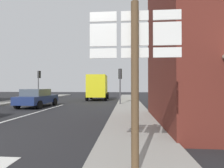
{
  "coord_description": "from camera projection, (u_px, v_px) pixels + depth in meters",
  "views": [
    {
      "loc": [
        5.77,
        -3.91,
        1.66
      ],
      "look_at": [
        4.5,
        12.1,
        1.9
      ],
      "focal_mm": 28.57,
      "sensor_mm": 36.0,
      "label": 1
    }
  ],
  "objects": [
    {
      "name": "delivery_truck",
      "position": [
        98.0,
        87.0,
        22.22
      ],
      "size": [
        2.68,
        5.09,
        3.05
      ],
      "color": "yellow",
      "rests_on": "ground"
    },
    {
      "name": "traffic_light_far_left",
      "position": [
        39.0,
        78.0,
        22.52
      ],
      "size": [
        0.3,
        0.49,
        3.66
      ],
      "color": "#47474C",
      "rests_on": "ground"
    },
    {
      "name": "traffic_light_near_right",
      "position": [
        120.0,
        78.0,
        15.85
      ],
      "size": [
        0.3,
        0.49,
        3.25
      ],
      "color": "#47474C",
      "rests_on": "ground"
    },
    {
      "name": "sedan_far",
      "position": [
        37.0,
        98.0,
        14.53
      ],
      "size": [
        2.04,
        4.23,
        1.47
      ],
      "color": "navy",
      "rests_on": "ground"
    },
    {
      "name": "sidewalk_right",
      "position": [
        131.0,
        111.0,
        11.82
      ],
      "size": [
        2.25,
        44.0,
        0.14
      ],
      "primitive_type": "cube",
      "color": "gray",
      "rests_on": "ground"
    },
    {
      "name": "lane_centre_stripe",
      "position": [
        26.0,
        115.0,
        10.31
      ],
      "size": [
        0.16,
        12.0,
        0.01
      ],
      "primitive_type": "cube",
      "color": "silver",
      "rests_on": "ground"
    },
    {
      "name": "route_sign_post",
      "position": [
        135.0,
        68.0,
        3.21
      ],
      "size": [
        1.66,
        0.14,
        3.2
      ],
      "color": "brown",
      "rests_on": "ground"
    },
    {
      "name": "ground_plane",
      "position": [
        54.0,
        107.0,
        14.29
      ],
      "size": [
        80.0,
        80.0,
        0.0
      ],
      "primitive_type": "plane",
      "color": "#232326"
    }
  ]
}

